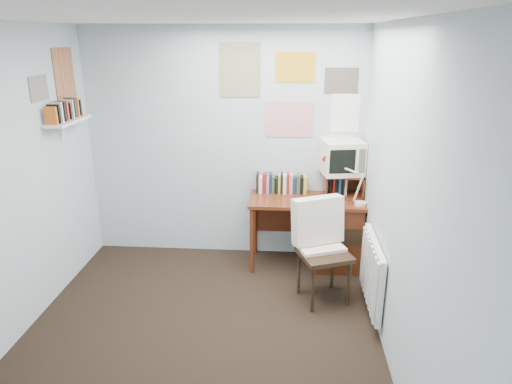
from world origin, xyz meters
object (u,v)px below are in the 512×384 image
radiator (372,272)px  crt_tv (342,155)px  desk_chair (324,255)px  desk_lamp (362,185)px  desk (331,230)px  tv_riser (343,185)px  wall_shelf (68,121)px

radiator → crt_tv: bearing=100.8°
desk_chair → desk_lamp: (0.39, 0.56, 0.51)m
desk_chair → desk_lamp: bearing=34.4°
desk_lamp → desk: bearing=148.3°
desk_chair → crt_tv: bearing=55.4°
desk → crt_tv: crt_tv is taller
desk → tv_riser: (0.12, 0.11, 0.48)m
tv_riser → wall_shelf: size_ratio=0.65×
desk → desk_lamp: (0.27, -0.16, 0.57)m
desk → desk_lamp: desk_lamp is taller
desk → desk_chair: (-0.12, -0.72, 0.07)m
desk_chair → radiator: bearing=-48.7°
desk_chair → desk_lamp: desk_lamp is taller
tv_riser → crt_tv: crt_tv is taller
radiator → desk_chair: bearing=152.3°
tv_riser → wall_shelf: bearing=-169.7°
desk → crt_tv: bearing=56.6°
crt_tv → desk_lamp: bearing=-67.9°
desk_lamp → tv_riser: 0.32m
radiator → wall_shelf: size_ratio=1.29×
desk_chair → crt_tv: 1.14m
desk → radiator: bearing=-72.8°
tv_riser → wall_shelf: (-2.69, -0.49, 0.74)m
crt_tv → wall_shelf: (-2.66, -0.51, 0.42)m
tv_riser → radiator: size_ratio=0.50×
desk_lamp → tv_riser: (-0.15, 0.27, -0.09)m
wall_shelf → desk: bearing=8.4°
desk_lamp → crt_tv: bearing=121.0°
tv_riser → crt_tv: size_ratio=0.99×
crt_tv → wall_shelf: size_ratio=0.65×
desk → radiator: 0.97m
desk → wall_shelf: size_ratio=1.94×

